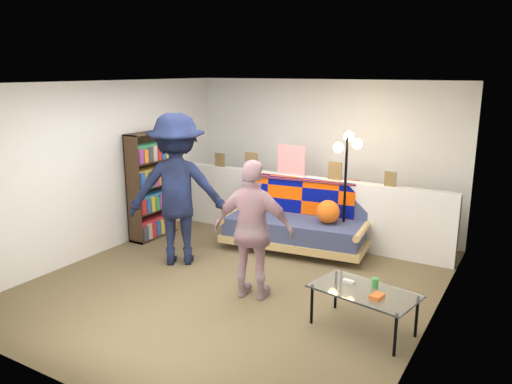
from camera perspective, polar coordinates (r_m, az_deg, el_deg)
ground at (r=6.27m, az=-1.89°, el=-10.12°), size 5.00×5.00×0.00m
room_shell at (r=6.20m, az=0.34°, el=5.72°), size 4.60×5.05×2.45m
half_wall_ledge at (r=7.59m, az=5.38°, el=-1.85°), size 4.45×0.15×1.00m
ledge_decor at (r=7.52m, az=3.87°, el=3.31°), size 2.97×0.02×0.45m
futon_sofa at (r=7.25m, az=4.87°, el=-3.34°), size 2.15×1.21×0.88m
bookshelf at (r=7.82m, az=-11.84°, el=0.36°), size 0.27×0.82×1.63m
coffee_table at (r=5.13m, az=12.29°, el=-11.22°), size 1.11×0.75×0.53m
floor_lamp at (r=6.94m, az=10.32°, el=2.63°), size 0.40×0.33×1.73m
person_left at (r=6.65m, az=-8.97°, el=0.25°), size 1.49×1.34×2.01m
person_right at (r=5.58m, az=-0.28°, el=-4.42°), size 0.99×0.57×1.60m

